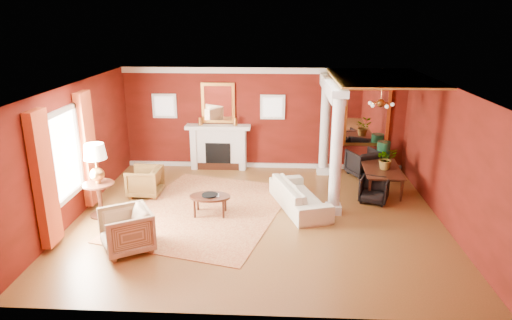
# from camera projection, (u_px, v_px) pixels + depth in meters

# --- Properties ---
(ground) EXTENTS (8.00, 8.00, 0.00)m
(ground) POSITION_uv_depth(u_px,v_px,m) (258.00, 217.00, 10.17)
(ground) COLOR brown
(ground) RESTS_ON ground
(room_shell) EXTENTS (8.04, 7.04, 2.92)m
(room_shell) POSITION_uv_depth(u_px,v_px,m) (258.00, 129.00, 9.55)
(room_shell) COLOR maroon
(room_shell) RESTS_ON ground
(fireplace) EXTENTS (1.85, 0.42, 1.29)m
(fireplace) POSITION_uv_depth(u_px,v_px,m) (219.00, 147.00, 13.19)
(fireplace) COLOR silver
(fireplace) RESTS_ON ground
(overmantel_mirror) EXTENTS (0.95, 0.07, 1.15)m
(overmantel_mirror) POSITION_uv_depth(u_px,v_px,m) (218.00, 103.00, 12.94)
(overmantel_mirror) COLOR gold
(overmantel_mirror) RESTS_ON fireplace
(flank_window_left) EXTENTS (0.70, 0.07, 0.70)m
(flank_window_left) POSITION_uv_depth(u_px,v_px,m) (165.00, 106.00, 13.06)
(flank_window_left) COLOR silver
(flank_window_left) RESTS_ON room_shell
(flank_window_right) EXTENTS (0.70, 0.07, 0.70)m
(flank_window_right) POSITION_uv_depth(u_px,v_px,m) (273.00, 107.00, 12.90)
(flank_window_right) COLOR silver
(flank_window_right) RESTS_ON room_shell
(left_window) EXTENTS (0.21, 2.55, 2.60)m
(left_window) POSITION_uv_depth(u_px,v_px,m) (67.00, 161.00, 9.36)
(left_window) COLOR white
(left_window) RESTS_ON room_shell
(column_front) EXTENTS (0.36, 0.36, 2.80)m
(column_front) POSITION_uv_depth(u_px,v_px,m) (336.00, 153.00, 9.93)
(column_front) COLOR silver
(column_front) RESTS_ON ground
(column_back) EXTENTS (0.36, 0.36, 2.80)m
(column_back) POSITION_uv_depth(u_px,v_px,m) (325.00, 124.00, 12.50)
(column_back) COLOR silver
(column_back) RESTS_ON ground
(header_beam) EXTENTS (0.30, 3.20, 0.32)m
(header_beam) POSITION_uv_depth(u_px,v_px,m) (331.00, 87.00, 11.09)
(header_beam) COLOR silver
(header_beam) RESTS_ON column_front
(amber_ceiling) EXTENTS (2.30, 3.40, 0.04)m
(amber_ceiling) POSITION_uv_depth(u_px,v_px,m) (381.00, 78.00, 10.82)
(amber_ceiling) COLOR gold
(amber_ceiling) RESTS_ON room_shell
(dining_mirror) EXTENTS (1.30, 0.07, 1.70)m
(dining_mirror) POSITION_uv_depth(u_px,v_px,m) (367.00, 117.00, 12.84)
(dining_mirror) COLOR gold
(dining_mirror) RESTS_ON room_shell
(chandelier) EXTENTS (0.60, 0.62, 0.75)m
(chandelier) POSITION_uv_depth(u_px,v_px,m) (381.00, 103.00, 11.05)
(chandelier) COLOR #C2843D
(chandelier) RESTS_ON room_shell
(crown_trim) EXTENTS (8.00, 0.08, 0.16)m
(crown_trim) POSITION_uv_depth(u_px,v_px,m) (264.00, 71.00, 12.60)
(crown_trim) COLOR silver
(crown_trim) RESTS_ON room_shell
(base_trim) EXTENTS (8.00, 0.08, 0.12)m
(base_trim) POSITION_uv_depth(u_px,v_px,m) (263.00, 165.00, 13.44)
(base_trim) COLOR silver
(base_trim) RESTS_ON ground
(rug) EXTENTS (4.17, 4.92, 0.02)m
(rug) POSITION_uv_depth(u_px,v_px,m) (206.00, 211.00, 10.45)
(rug) COLOR maroon
(rug) RESTS_ON ground
(sofa) EXTENTS (1.25, 2.20, 0.83)m
(sofa) POSITION_uv_depth(u_px,v_px,m) (300.00, 191.00, 10.51)
(sofa) COLOR #EDE6C7
(sofa) RESTS_ON ground
(armchair_leopard) EXTENTS (0.75, 0.80, 0.80)m
(armchair_leopard) POSITION_uv_depth(u_px,v_px,m) (145.00, 180.00, 11.26)
(armchair_leopard) COLOR black
(armchair_leopard) RESTS_ON ground
(armchair_stripe) EXTENTS (1.16, 1.18, 0.91)m
(armchair_stripe) POSITION_uv_depth(u_px,v_px,m) (126.00, 228.00, 8.60)
(armchair_stripe) COLOR tan
(armchair_stripe) RESTS_ON ground
(coffee_table) EXTENTS (0.91, 0.91, 0.46)m
(coffee_table) POSITION_uv_depth(u_px,v_px,m) (210.00, 198.00, 10.14)
(coffee_table) COLOR black
(coffee_table) RESTS_ON ground
(coffee_book) EXTENTS (0.16, 0.04, 0.22)m
(coffee_book) POSITION_uv_depth(u_px,v_px,m) (212.00, 191.00, 10.08)
(coffee_book) COLOR black
(coffee_book) RESTS_ON coffee_table
(side_table) EXTENTS (0.67, 0.67, 1.67)m
(side_table) POSITION_uv_depth(u_px,v_px,m) (96.00, 167.00, 9.87)
(side_table) COLOR black
(side_table) RESTS_ON ground
(dining_table) EXTENTS (0.68, 1.68, 0.92)m
(dining_table) POSITION_uv_depth(u_px,v_px,m) (383.00, 173.00, 11.60)
(dining_table) COLOR black
(dining_table) RESTS_ON ground
(dining_chair_near) EXTENTS (0.80, 0.78, 0.66)m
(dining_chair_near) POSITION_uv_depth(u_px,v_px,m) (374.00, 189.00, 10.88)
(dining_chair_near) COLOR black
(dining_chair_near) RESTS_ON ground
(dining_chair_far) EXTENTS (1.02, 0.99, 0.81)m
(dining_chair_far) POSITION_uv_depth(u_px,v_px,m) (364.00, 162.00, 12.63)
(dining_chair_far) COLOR black
(dining_chair_far) RESTS_ON ground
(green_urn) EXTENTS (0.40, 0.40, 0.97)m
(green_urn) POSITION_uv_depth(u_px,v_px,m) (382.00, 161.00, 12.74)
(green_urn) COLOR #123920
(green_urn) RESTS_ON ground
(potted_plant) EXTENTS (0.61, 0.65, 0.43)m
(potted_plant) POSITION_uv_depth(u_px,v_px,m) (387.00, 148.00, 11.34)
(potted_plant) COLOR #26591E
(potted_plant) RESTS_ON dining_table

